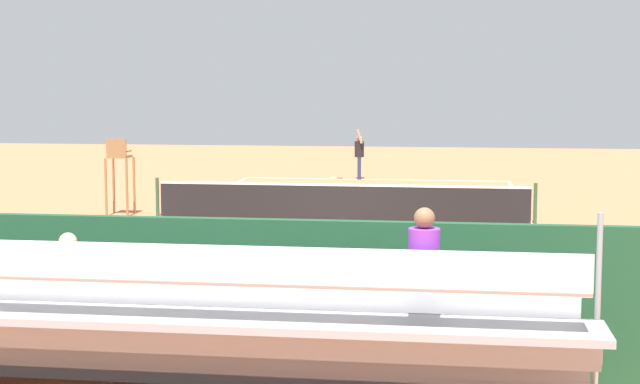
{
  "coord_description": "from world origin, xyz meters",
  "views": [
    {
      "loc": [
        -3.06,
        25.39,
        3.64
      ],
      "look_at": [
        0.0,
        4.0,
        1.2
      ],
      "focal_mm": 54.0,
      "sensor_mm": 36.0,
      "label": 1
    }
  ],
  "objects": [
    {
      "name": "bleacher_stand",
      "position": [
        0.04,
        15.34,
        0.91
      ],
      "size": [
        9.06,
        2.4,
        2.48
      ],
      "color": "#9EA0A5",
      "rests_on": "ground"
    },
    {
      "name": "umpire_chair",
      "position": [
        6.2,
        -0.05,
        1.31
      ],
      "size": [
        0.67,
        0.67,
        2.14
      ],
      "color": "olive",
      "rests_on": "ground"
    },
    {
      "name": "tennis_ball_near",
      "position": [
        1.31,
        -7.15,
        0.03
      ],
      "size": [
        0.07,
        0.07,
        0.07
      ],
      "primitive_type": "sphere",
      "color": "#CCDB33",
      "rests_on": "ground"
    },
    {
      "name": "tennis_player",
      "position": [
        0.64,
        -11.06,
        1.02
      ],
      "size": [
        0.4,
        0.55,
        1.93
      ],
      "color": "navy",
      "rests_on": "ground"
    },
    {
      "name": "tennis_net",
      "position": [
        0.0,
        0.0,
        0.5
      ],
      "size": [
        10.3,
        0.1,
        1.07
      ],
      "color": "black",
      "rests_on": "ground"
    },
    {
      "name": "equipment_bag",
      "position": [
        -0.45,
        13.4,
        0.18
      ],
      "size": [
        0.9,
        0.36,
        0.36
      ],
      "primitive_type": "cube",
      "color": "black",
      "rests_on": "ground"
    },
    {
      "name": "tennis_ball_far",
      "position": [
        -1.33,
        -10.06,
        0.03
      ],
      "size": [
        0.07,
        0.07,
        0.07
      ],
      "primitive_type": "sphere",
      "color": "#CCDB33",
      "rests_on": "ground"
    },
    {
      "name": "ground_plane",
      "position": [
        0.0,
        0.0,
        0.0
      ],
      "size": [
        60.0,
        60.0,
        0.0
      ],
      "primitive_type": "plane",
      "color": "#CC7047"
    },
    {
      "name": "tennis_racket",
      "position": [
        1.64,
        -11.31,
        0.01
      ],
      "size": [
        0.58,
        0.4,
        0.03
      ],
      "color": "black",
      "rests_on": "ground"
    },
    {
      "name": "courtside_bench",
      "position": [
        -2.15,
        13.27,
        0.56
      ],
      "size": [
        1.8,
        0.4,
        0.93
      ],
      "color": "#9E754C",
      "rests_on": "ground"
    },
    {
      "name": "court_line_markings",
      "position": [
        0.0,
        -0.04,
        0.0
      ],
      "size": [
        10.1,
        22.2,
        0.01
      ],
      "color": "white",
      "rests_on": "ground"
    },
    {
      "name": "backdrop_wall",
      "position": [
        0.0,
        14.0,
        1.0
      ],
      "size": [
        18.0,
        0.16,
        2.0
      ],
      "primitive_type": "cube",
      "color": "#1E4C2D",
      "rests_on": "ground"
    }
  ]
}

